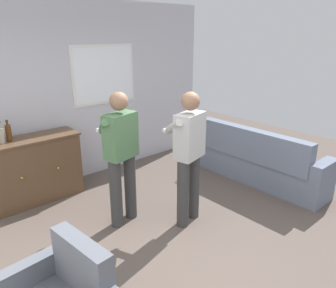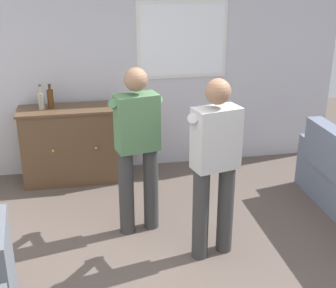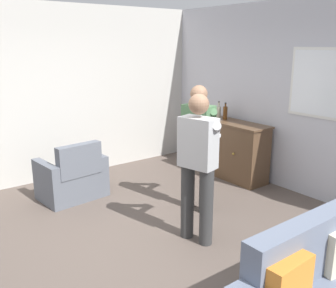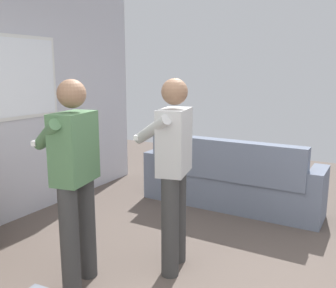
# 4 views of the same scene
# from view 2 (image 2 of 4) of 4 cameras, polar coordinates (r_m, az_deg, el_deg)

# --- Properties ---
(ground) EXTENTS (10.40, 10.40, 0.00)m
(ground) POSITION_cam_2_polar(r_m,az_deg,el_deg) (4.15, 2.21, -16.99)
(ground) COLOR brown
(wall_back_with_window) EXTENTS (5.20, 0.15, 2.80)m
(wall_back_with_window) POSITION_cam_2_polar(r_m,az_deg,el_deg) (5.98, -3.16, 10.14)
(wall_back_with_window) COLOR silver
(wall_back_with_window) RESTS_ON ground
(sideboard_cabinet) EXTENTS (1.29, 0.49, 0.94)m
(sideboard_cabinet) POSITION_cam_2_polar(r_m,az_deg,el_deg) (5.85, -11.28, -0.05)
(sideboard_cabinet) COLOR brown
(sideboard_cabinet) RESTS_ON ground
(bottle_wine_green) EXTENTS (0.07, 0.07, 0.28)m
(bottle_wine_green) POSITION_cam_2_polar(r_m,az_deg,el_deg) (5.74, -14.14, 5.44)
(bottle_wine_green) COLOR #593314
(bottle_wine_green) RESTS_ON sideboard_cabinet
(bottle_liquor_amber) EXTENTS (0.07, 0.07, 0.30)m
(bottle_liquor_amber) POSITION_cam_2_polar(r_m,az_deg,el_deg) (5.69, -15.21, 5.18)
(bottle_liquor_amber) COLOR gray
(bottle_liquor_amber) RESTS_ON sideboard_cabinet
(person_standing_left) EXTENTS (0.54, 0.51, 1.68)m
(person_standing_left) POSITION_cam_2_polar(r_m,az_deg,el_deg) (4.50, -3.78, 0.03)
(person_standing_left) COLOR #383838
(person_standing_left) RESTS_ON ground
(person_standing_right) EXTENTS (0.54, 0.51, 1.68)m
(person_standing_right) POSITION_cam_2_polar(r_m,az_deg,el_deg) (4.12, 5.69, -2.11)
(person_standing_right) COLOR #383838
(person_standing_right) RESTS_ON ground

